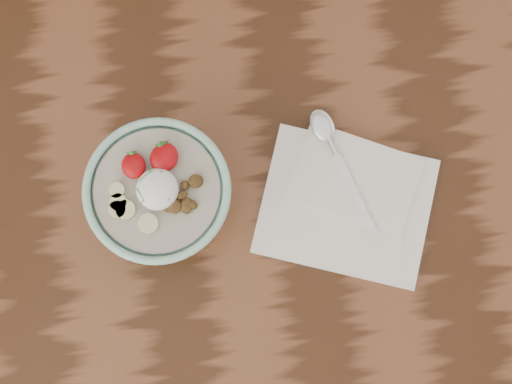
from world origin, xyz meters
TOP-DOWN VIEW (x-y plane):
  - table at (0.00, 0.00)cm, footprint 160.00×90.00cm
  - breakfast_bowl at (-19.75, 8.32)cm, footprint 19.69×19.69cm
  - napkin at (6.46, 4.80)cm, footprint 29.47×26.81cm
  - spoon at (5.06, 13.37)cm, footprint 7.92×19.88cm

SIDE VIEW (x-z plane):
  - table at x=0.00cm, z-range 28.20..103.20cm
  - napkin at x=6.46cm, z-range 74.88..76.36cm
  - spoon at x=5.06cm, z-range 76.40..77.45cm
  - breakfast_bowl at x=-19.75cm, z-range 75.08..88.32cm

